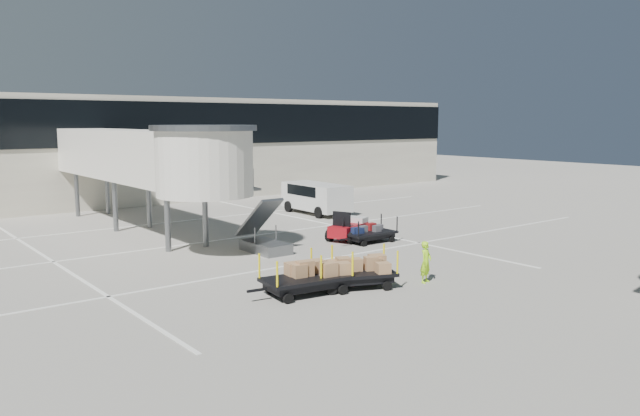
% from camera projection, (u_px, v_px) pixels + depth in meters
% --- Properties ---
extents(ground, '(140.00, 140.00, 0.00)m').
position_uv_depth(ground, '(357.00, 267.00, 26.69)').
color(ground, '#A8A196').
rests_on(ground, ground).
extents(lane_markings, '(40.00, 30.00, 0.02)m').
position_uv_depth(lane_markings, '(233.00, 237.00, 33.58)').
color(lane_markings, white).
rests_on(lane_markings, ground).
extents(terminal, '(64.00, 12.11, 15.20)m').
position_uv_depth(terminal, '(104.00, 148.00, 49.30)').
color(terminal, beige).
rests_on(terminal, ground).
extents(jet_bridge, '(5.70, 20.40, 6.03)m').
position_uv_depth(jet_bridge, '(150.00, 157.00, 33.26)').
color(jet_bridge, silver).
rests_on(jet_bridge, ground).
extents(baggage_tug, '(2.68, 2.23, 1.59)m').
position_uv_depth(baggage_tug, '(349.00, 229.00, 32.70)').
color(baggage_tug, maroon).
rests_on(baggage_tug, ground).
extents(suitcase_cart, '(3.36, 1.42, 1.31)m').
position_uv_depth(suitcase_cart, '(370.00, 233.00, 32.06)').
color(suitcase_cart, black).
rests_on(suitcase_cart, ground).
extents(box_cart_near, '(3.79, 2.57, 1.47)m').
position_uv_depth(box_cart_near, '(354.00, 272.00, 23.36)').
color(box_cart_near, black).
rests_on(box_cart_near, ground).
extents(box_cart_far, '(3.99, 1.99, 1.53)m').
position_uv_depth(box_cart_far, '(306.00, 279.00, 22.44)').
color(box_cart_far, black).
rests_on(box_cart_far, ground).
extents(ground_worker, '(0.68, 0.55, 1.62)m').
position_uv_depth(ground_worker, '(426.00, 262.00, 24.06)').
color(ground_worker, '#9EE718').
rests_on(ground_worker, ground).
extents(minivan, '(2.52, 5.42, 2.03)m').
position_uv_depth(minivan, '(315.00, 195.00, 42.02)').
color(minivan, silver).
rests_on(minivan, ground).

